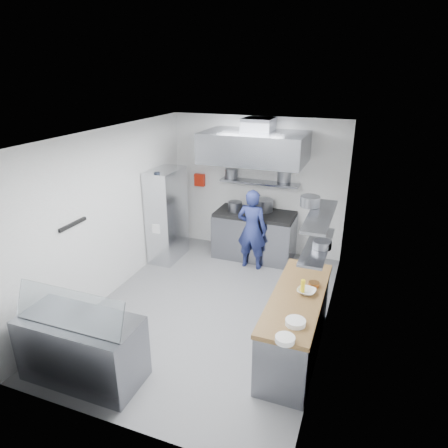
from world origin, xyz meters
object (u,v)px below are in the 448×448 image
at_px(gas_range, 254,236).
at_px(chef, 252,229).
at_px(display_case, 82,348).
at_px(wire_rack, 167,215).

relative_size(gas_range, chef, 1.01).
bearing_deg(chef, display_case, 74.70).
height_order(gas_range, display_case, gas_range).
xyz_separation_m(chef, wire_rack, (-1.71, -0.19, 0.14)).
height_order(gas_range, wire_rack, wire_rack).
relative_size(wire_rack, display_case, 1.23).
xyz_separation_m(wire_rack, display_case, (0.64, -3.44, -0.50)).
relative_size(gas_range, wire_rack, 0.86).
xyz_separation_m(gas_range, display_case, (-0.99, -4.10, -0.03)).
bearing_deg(wire_rack, chef, 6.23).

